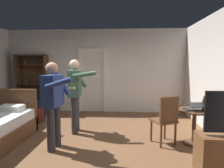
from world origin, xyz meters
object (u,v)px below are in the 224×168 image
(side_table, at_px, (194,121))
(suitcase_small, at_px, (43,108))
(person_blue_shirt, at_px, (53,100))
(bookshelf, at_px, (33,81))
(person_striped_shirt, at_px, (75,90))
(bottle_on_table, at_px, (204,105))
(suitcase_dark, at_px, (34,115))
(wooden_chair, at_px, (166,118))
(laptop, at_px, (194,108))

(side_table, xyz_separation_m, suitcase_small, (-3.96, 1.90, -0.24))
(side_table, distance_m, person_blue_shirt, 2.80)
(bookshelf, bearing_deg, person_striped_shirt, -43.72)
(bottle_on_table, xyz_separation_m, suitcase_dark, (-4.07, 1.31, -0.62))
(side_table, xyz_separation_m, wooden_chair, (-0.59, -0.09, 0.07))
(laptop, height_order, bottle_on_table, bottle_on_table)
(laptop, relative_size, suitcase_dark, 0.79)
(side_table, bearing_deg, bookshelf, 152.31)
(side_table, height_order, suitcase_dark, side_table)
(bottle_on_table, bearing_deg, laptop, 166.99)
(side_table, relative_size, bottle_on_table, 2.42)
(laptop, xyz_separation_m, person_blue_shirt, (-2.71, -0.37, 0.20))
(bookshelf, distance_m, wooden_chair, 4.61)
(bookshelf, relative_size, laptop, 5.04)
(person_striped_shirt, bearing_deg, bookshelf, 136.28)
(wooden_chair, distance_m, suitcase_dark, 3.61)
(wooden_chair, distance_m, person_striped_shirt, 2.10)
(side_table, bearing_deg, suitcase_dark, 162.67)
(side_table, xyz_separation_m, suitcase_dark, (-3.93, 1.23, -0.27))
(bookshelf, bearing_deg, person_blue_shirt, -57.71)
(suitcase_dark, bearing_deg, person_striped_shirt, -20.75)
(laptop, height_order, wooden_chair, wooden_chair)
(suitcase_dark, bearing_deg, suitcase_small, 98.84)
(side_table, height_order, laptop, laptop)
(person_blue_shirt, bearing_deg, suitcase_small, 117.96)
(side_table, height_order, person_blue_shirt, person_blue_shirt)
(suitcase_dark, bearing_deg, bottle_on_table, -11.07)
(side_table, relative_size, wooden_chair, 0.71)
(bookshelf, xyz_separation_m, bottle_on_table, (4.61, -2.43, -0.21))
(bookshelf, relative_size, bottle_on_table, 6.60)
(suitcase_dark, bearing_deg, wooden_chair, -14.75)
(bookshelf, xyz_separation_m, suitcase_dark, (0.54, -1.12, -0.84))
(person_blue_shirt, xyz_separation_m, suitcase_small, (-1.23, 2.31, -0.71))
(suitcase_dark, xyz_separation_m, suitcase_small, (-0.02, 0.67, 0.04))
(wooden_chair, height_order, person_striped_shirt, person_striped_shirt)
(side_table, relative_size, suitcase_small, 1.45)
(bottle_on_table, distance_m, wooden_chair, 0.78)
(person_blue_shirt, height_order, suitcase_small, person_blue_shirt)
(person_striped_shirt, height_order, suitcase_dark, person_striped_shirt)
(suitcase_dark, distance_m, suitcase_small, 0.67)
(side_table, distance_m, person_striped_shirt, 2.65)
(wooden_chair, height_order, suitcase_dark, wooden_chair)
(suitcase_dark, bearing_deg, side_table, -10.61)
(laptop, bearing_deg, person_blue_shirt, -172.25)
(suitcase_dark, bearing_deg, person_blue_shirt, -47.02)
(bookshelf, height_order, person_blue_shirt, bookshelf)
(bookshelf, xyz_separation_m, wooden_chair, (3.89, -2.44, -0.49))
(person_blue_shirt, distance_m, suitcase_dark, 2.16)
(suitcase_small, bearing_deg, side_table, -42.77)
(person_striped_shirt, bearing_deg, suitcase_dark, 152.52)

